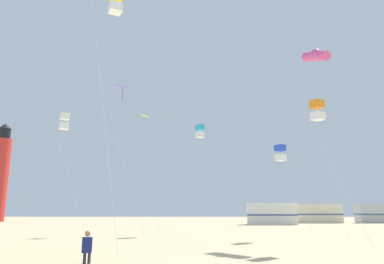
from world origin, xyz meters
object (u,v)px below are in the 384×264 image
rv_van_cream (319,213)px  rv_van_silver (378,213)px  kite_box_cyan (200,131)px  kite_box_gold (116,2)px  kite_box_blue (280,153)px  kite_tube_rainbow (316,56)px  kite_diamond_violet (123,92)px  lighthouse_distant (0,174)px  rv_van_white (272,214)px  kite_diamond_lime (144,120)px  kite_box_orange (317,110)px  kite_box_white (64,121)px  kite_flyer_standing (87,247)px

rv_van_cream → rv_van_silver: size_ratio=0.98×
kite_box_cyan → kite_box_gold: bearing=-105.3°
kite_box_blue → kite_box_cyan: 8.65m
kite_tube_rainbow → kite_box_blue: size_ratio=2.12×
kite_diamond_violet → lighthouse_distant: 44.06m
kite_tube_rainbow → rv_van_white: bearing=87.5°
kite_tube_rainbow → kite_diamond_lime: (-13.49, 6.93, -3.05)m
kite_box_orange → lighthouse_distant: 58.04m
rv_van_cream → kite_box_blue: bearing=-110.3°
kite_box_cyan → rv_van_white: bearing=62.4°
rv_van_white → rv_van_silver: size_ratio=0.99×
kite_box_gold → kite_diamond_lime: (-0.87, 15.62, -2.10)m
kite_box_gold → rv_van_cream: kite_box_gold is taller
kite_box_gold → kite_box_cyan: bearing=74.7°
rv_van_white → kite_box_orange: bearing=-92.9°
kite_box_gold → kite_diamond_lime: bearing=93.2°
kite_box_white → kite_box_cyan: bearing=36.8°
kite_tube_rainbow → kite_box_cyan: kite_tube_rainbow is taller
kite_tube_rainbow → lighthouse_distant: bearing=139.5°
kite_box_orange → kite_box_white: bearing=164.5°
kite_box_white → kite_diamond_violet: bearing=42.0°
lighthouse_distant → rv_van_silver: lighthouse_distant is taller
kite_flyer_standing → rv_van_white: size_ratio=0.18×
kite_box_white → kite_box_blue: bearing=4.6°
kite_box_white → kite_tube_rainbow: size_ratio=0.63×
kite_box_white → lighthouse_distant: (-24.71, 36.84, -0.08)m
kite_diamond_violet → kite_tube_rainbow: bearing=-9.9°
kite_diamond_violet → rv_van_white: kite_diamond_violet is taller
kite_box_orange → rv_van_silver: size_ratio=1.21×
kite_box_orange → lighthouse_distant: bearing=134.6°
kite_box_orange → kite_diamond_violet: size_ratio=0.67×
kite_flyer_standing → kite_box_gold: kite_box_gold is taller
kite_diamond_lime → rv_van_white: 24.62m
kite_diamond_violet → rv_van_cream: bearing=50.3°
kite_box_white → lighthouse_distant: 44.36m
kite_flyer_standing → kite_box_gold: size_ratio=0.09×
kite_diamond_violet → rv_van_white: size_ratio=1.80×
kite_box_orange → lighthouse_distant: lighthouse_distant is taller
kite_box_cyan → rv_van_silver: kite_box_cyan is taller
kite_box_orange → kite_diamond_violet: 15.21m
kite_flyer_standing → kite_diamond_lime: bearing=-100.5°
kite_box_blue → rv_van_silver: bearing=55.6°
kite_tube_rainbow → rv_van_white: size_ratio=2.07×
kite_tube_rainbow → rv_van_cream: (9.57, 31.66, -11.48)m
lighthouse_distant → rv_van_cream: (52.19, -4.72, -6.45)m
kite_diamond_violet → kite_box_cyan: kite_diamond_violet is taller
kite_box_orange → lighthouse_distant: (-40.78, 41.29, 0.47)m
lighthouse_distant → rv_van_silver: size_ratio=2.55×
kite_flyer_standing → rv_van_silver: (31.05, 43.43, 0.78)m
kite_diamond_lime → kite_box_cyan: bearing=-3.7°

